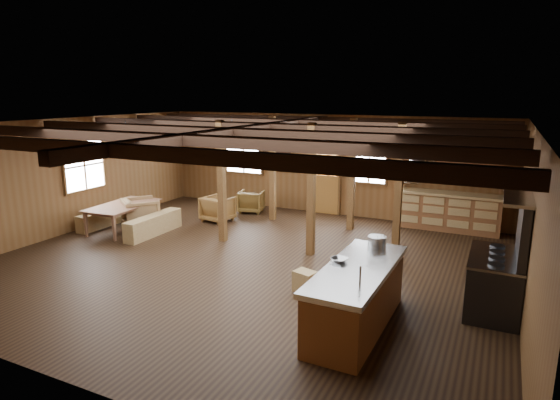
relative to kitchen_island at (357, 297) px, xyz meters
name	(u,v)px	position (x,y,z in m)	size (l,w,h in m)	color
room	(246,195)	(-2.80, 1.67, 0.92)	(10.04, 9.04, 2.84)	black
ceiling_joists	(249,130)	(-2.80, 1.85, 2.20)	(9.80, 8.82, 0.18)	black
timber_posts	(309,180)	(-2.28, 3.75, 0.92)	(3.95, 2.35, 2.80)	#432613
back_door	(324,183)	(-2.80, 6.12, 0.40)	(1.02, 0.08, 2.15)	brown
window_back_left	(244,153)	(-5.40, 6.13, 1.12)	(1.32, 0.06, 1.32)	white
window_back_right	(370,161)	(-1.50, 6.13, 1.12)	(1.02, 0.06, 1.32)	white
window_left	(84,165)	(-7.76, 2.17, 1.12)	(0.14, 1.24, 1.32)	white
notice_boards	(276,153)	(-4.30, 6.13, 1.16)	(1.08, 0.03, 0.90)	beige
back_counter	(447,207)	(0.60, 5.87, 0.12)	(2.55, 0.60, 2.45)	brown
pendant_lamps	(182,143)	(-5.05, 2.67, 1.77)	(1.86, 2.36, 0.66)	#2B2B2D
pot_rack	(422,159)	(0.49, 2.07, 1.79)	(0.41, 3.00, 0.45)	#2B2B2D
kitchen_island	(357,297)	(0.00, 0.00, 0.00)	(0.93, 2.52, 1.20)	brown
step_stool	(305,281)	(-1.16, 0.84, -0.29)	(0.42, 0.30, 0.37)	olive
commercial_range	(499,273)	(1.85, 1.49, 0.14)	(0.80, 1.54, 1.91)	#2B2B2D
dining_table	(125,217)	(-6.70, 2.35, -0.15)	(1.86, 1.04, 0.65)	brown
bench_wall	(103,218)	(-7.45, 2.35, -0.27)	(0.29, 1.54, 0.42)	olive
bench_aisle	(154,225)	(-5.79, 2.35, -0.24)	(0.33, 1.76, 0.48)	olive
armchair_a	(251,201)	(-4.71, 5.31, -0.16)	(0.67, 0.69, 0.63)	brown
armchair_b	(218,209)	(-5.06, 4.08, -0.14)	(0.72, 0.74, 0.68)	brown
armchair_c	(141,213)	(-6.46, 2.67, -0.09)	(0.83, 0.85, 0.77)	olive
counter_pot	(377,242)	(0.02, 1.00, 0.55)	(0.29, 0.29, 0.18)	#B8BBBF
bowl	(339,260)	(-0.31, 0.09, 0.49)	(0.24, 0.24, 0.06)	silver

